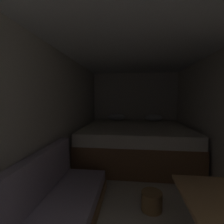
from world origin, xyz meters
name	(u,v)px	position (x,y,z in m)	size (l,w,h in m)	color
ground_plane	(137,192)	(0.00, 1.75, 0.00)	(6.91, 6.91, 0.00)	beige
wall_back	(135,110)	(0.00, 4.23, 1.04)	(2.46, 0.05, 2.09)	beige
wall_left	(57,120)	(-1.21, 1.75, 1.04)	(0.05, 4.91, 2.09)	beige
ceiling_slab	(139,44)	(0.00, 1.75, 2.11)	(2.46, 4.91, 0.05)	white
bed	(135,142)	(0.00, 3.12, 0.39)	(2.24, 2.10, 0.95)	brown
sofa_left	(47,219)	(-0.88, 0.79, 0.23)	(0.70, 2.08, 0.77)	#9E7247
wicker_basket	(152,201)	(0.17, 1.38, 0.11)	(0.25, 0.25, 0.23)	olive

